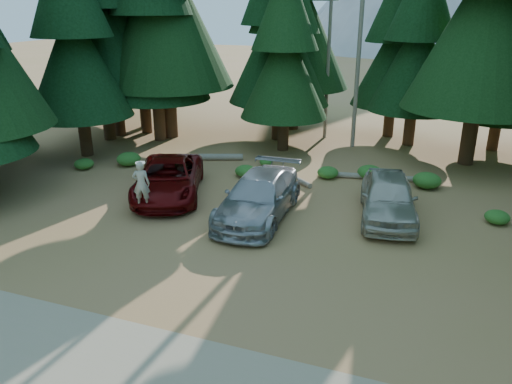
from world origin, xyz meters
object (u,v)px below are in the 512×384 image
frisbee_player (141,184)px  red_pickup (169,178)px  log_left (198,157)px  log_mid (292,177)px  silver_minivan_right (388,197)px  log_right (377,177)px  silver_minivan_center (259,197)px

frisbee_player → red_pickup: bearing=-102.8°
frisbee_player → log_left: size_ratio=0.37×
log_left → log_mid: (5.63, -1.25, -0.05)m
silver_minivan_right → log_right: (-0.93, 4.40, -0.73)m
log_right → frisbee_player: bearing=-144.2°
log_left → log_right: bearing=-19.9°
silver_minivan_right → silver_minivan_center: bearing=-170.1°
log_left → log_right: log_left is taller
log_mid → log_right: size_ratio=0.68×
red_pickup → log_right: size_ratio=1.36×
silver_minivan_center → frisbee_player: size_ratio=3.23×
silver_minivan_right → log_left: size_ratio=1.06×
silver_minivan_center → log_right: 7.18m
red_pickup → log_right: bearing=10.2°
red_pickup → log_mid: bearing=18.9°
silver_minivan_center → silver_minivan_right: 5.02m
silver_minivan_right → log_left: 11.24m
frisbee_player → log_right: (7.89, 7.87, -1.36)m
frisbee_player → log_mid: 7.84m
red_pickup → log_left: 5.29m
red_pickup → silver_minivan_right: 9.24m
silver_minivan_center → log_left: (-5.62, 5.97, -0.67)m
silver_minivan_right → log_right: size_ratio=1.20×
frisbee_player → log_left: frisbee_player is taller
silver_minivan_center → red_pickup: bearing=167.6°
log_left → log_mid: 5.77m
red_pickup → log_right: 9.80m
silver_minivan_right → log_mid: (-4.73, 3.07, -0.75)m
red_pickup → log_mid: size_ratio=1.99×
silver_minivan_center → log_left: size_ratio=1.20×
silver_minivan_center → frisbee_player: 4.52m
red_pickup → silver_minivan_right: bearing=-17.0°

